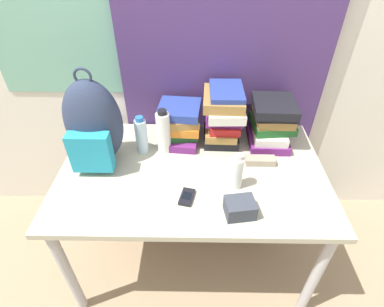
{
  "coord_description": "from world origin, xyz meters",
  "views": [
    {
      "loc": [
        0.02,
        -0.71,
        1.71
      ],
      "look_at": [
        0.0,
        0.4,
        0.82
      ],
      "focal_mm": 28.0,
      "sensor_mm": 36.0,
      "label": 1
    }
  ],
  "objects_px": {
    "book_stack_right": "(271,122)",
    "sports_bottle": "(163,132)",
    "book_stack_left": "(180,123)",
    "backpack": "(94,125)",
    "water_bottle": "(141,136)",
    "camera_pouch": "(240,208)",
    "book_stack_center": "(223,115)",
    "sunscreen_bottle": "(237,172)",
    "sunglasses_case": "(260,161)",
    "cell_phone": "(187,197)"
  },
  "relations": [
    {
      "from": "book_stack_left",
      "to": "sunscreen_bottle",
      "type": "bearing_deg",
      "value": -53.77
    },
    {
      "from": "sunglasses_case",
      "to": "camera_pouch",
      "type": "height_order",
      "value": "camera_pouch"
    },
    {
      "from": "sunglasses_case",
      "to": "book_stack_right",
      "type": "bearing_deg",
      "value": 69.01
    },
    {
      "from": "book_stack_left",
      "to": "camera_pouch",
      "type": "bearing_deg",
      "value": -62.98
    },
    {
      "from": "water_bottle",
      "to": "book_stack_right",
      "type": "bearing_deg",
      "value": 9.04
    },
    {
      "from": "water_bottle",
      "to": "camera_pouch",
      "type": "height_order",
      "value": "water_bottle"
    },
    {
      "from": "book_stack_center",
      "to": "book_stack_right",
      "type": "bearing_deg",
      "value": -0.79
    },
    {
      "from": "book_stack_center",
      "to": "sports_bottle",
      "type": "bearing_deg",
      "value": -161.72
    },
    {
      "from": "camera_pouch",
      "to": "book_stack_center",
      "type": "bearing_deg",
      "value": 94.46
    },
    {
      "from": "cell_phone",
      "to": "backpack",
      "type": "bearing_deg",
      "value": 149.6
    },
    {
      "from": "book_stack_left",
      "to": "camera_pouch",
      "type": "relative_size",
      "value": 2.15
    },
    {
      "from": "book_stack_left",
      "to": "book_stack_right",
      "type": "relative_size",
      "value": 1.01
    },
    {
      "from": "backpack",
      "to": "book_stack_right",
      "type": "relative_size",
      "value": 1.71
    },
    {
      "from": "cell_phone",
      "to": "sunglasses_case",
      "type": "bearing_deg",
      "value": 33.98
    },
    {
      "from": "water_bottle",
      "to": "sunglasses_case",
      "type": "xyz_separation_m",
      "value": [
        0.61,
        -0.09,
        -0.08
      ]
    },
    {
      "from": "backpack",
      "to": "cell_phone",
      "type": "height_order",
      "value": "backpack"
    },
    {
      "from": "book_stack_center",
      "to": "water_bottle",
      "type": "bearing_deg",
      "value": -165.22
    },
    {
      "from": "backpack",
      "to": "cell_phone",
      "type": "bearing_deg",
      "value": -30.4
    },
    {
      "from": "sunglasses_case",
      "to": "backpack",
      "type": "bearing_deg",
      "value": 178.75
    },
    {
      "from": "sunscreen_bottle",
      "to": "book_stack_left",
      "type": "bearing_deg",
      "value": 126.23
    },
    {
      "from": "book_stack_right",
      "to": "sports_bottle",
      "type": "height_order",
      "value": "same"
    },
    {
      "from": "sports_bottle",
      "to": "camera_pouch",
      "type": "xyz_separation_m",
      "value": [
        0.35,
        -0.43,
        -0.08
      ]
    },
    {
      "from": "backpack",
      "to": "cell_phone",
      "type": "xyz_separation_m",
      "value": [
        0.45,
        -0.26,
        -0.2
      ]
    },
    {
      "from": "water_bottle",
      "to": "sports_bottle",
      "type": "relative_size",
      "value": 0.86
    },
    {
      "from": "book_stack_left",
      "to": "sports_bottle",
      "type": "distance_m",
      "value": 0.14
    },
    {
      "from": "backpack",
      "to": "book_stack_left",
      "type": "distance_m",
      "value": 0.46
    },
    {
      "from": "sunscreen_bottle",
      "to": "camera_pouch",
      "type": "bearing_deg",
      "value": -89.86
    },
    {
      "from": "book_stack_center",
      "to": "sports_bottle",
      "type": "xyz_separation_m",
      "value": [
        -0.31,
        -0.1,
        -0.04
      ]
    },
    {
      "from": "camera_pouch",
      "to": "water_bottle",
      "type": "bearing_deg",
      "value": 138.02
    },
    {
      "from": "cell_phone",
      "to": "sunglasses_case",
      "type": "height_order",
      "value": "sunglasses_case"
    },
    {
      "from": "water_bottle",
      "to": "sunglasses_case",
      "type": "distance_m",
      "value": 0.62
    },
    {
      "from": "water_bottle",
      "to": "sunglasses_case",
      "type": "relative_size",
      "value": 1.42
    },
    {
      "from": "backpack",
      "to": "book_stack_left",
      "type": "relative_size",
      "value": 1.69
    },
    {
      "from": "water_bottle",
      "to": "cell_phone",
      "type": "relative_size",
      "value": 1.97
    },
    {
      "from": "book_stack_center",
      "to": "cell_phone",
      "type": "height_order",
      "value": "book_stack_center"
    },
    {
      "from": "book_stack_right",
      "to": "water_bottle",
      "type": "distance_m",
      "value": 0.69
    },
    {
      "from": "book_stack_left",
      "to": "book_stack_right",
      "type": "xyz_separation_m",
      "value": [
        0.49,
        -0.01,
        0.02
      ]
    },
    {
      "from": "cell_phone",
      "to": "book_stack_right",
      "type": "bearing_deg",
      "value": 45.33
    },
    {
      "from": "sunscreen_bottle",
      "to": "cell_phone",
      "type": "relative_size",
      "value": 1.72
    },
    {
      "from": "sports_bottle",
      "to": "camera_pouch",
      "type": "bearing_deg",
      "value": -50.6
    },
    {
      "from": "water_bottle",
      "to": "sports_bottle",
      "type": "distance_m",
      "value": 0.12
    },
    {
      "from": "backpack",
      "to": "water_bottle",
      "type": "relative_size",
      "value": 2.32
    },
    {
      "from": "book_stack_center",
      "to": "sunscreen_bottle",
      "type": "height_order",
      "value": "book_stack_center"
    },
    {
      "from": "book_stack_right",
      "to": "cell_phone",
      "type": "relative_size",
      "value": 2.67
    },
    {
      "from": "backpack",
      "to": "camera_pouch",
      "type": "distance_m",
      "value": 0.78
    },
    {
      "from": "sunscreen_bottle",
      "to": "sports_bottle",
      "type": "bearing_deg",
      "value": 143.02
    },
    {
      "from": "book_stack_left",
      "to": "backpack",
      "type": "bearing_deg",
      "value": -154.16
    },
    {
      "from": "water_bottle",
      "to": "sunscreen_bottle",
      "type": "height_order",
      "value": "water_bottle"
    },
    {
      "from": "book_stack_center",
      "to": "camera_pouch",
      "type": "distance_m",
      "value": 0.55
    },
    {
      "from": "sports_bottle",
      "to": "cell_phone",
      "type": "xyz_separation_m",
      "value": [
        0.13,
        -0.35,
        -0.11
      ]
    }
  ]
}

